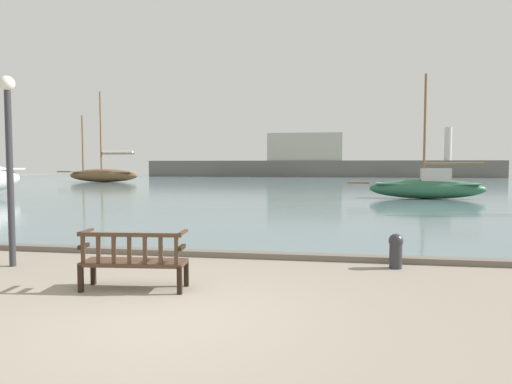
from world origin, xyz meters
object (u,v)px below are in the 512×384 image
at_px(sailboat_far_starboard, 103,174).
at_px(mooring_bollard, 396,249).
at_px(lamp_post, 9,149).
at_px(sailboat_nearest_starboard, 427,187).
at_px(park_bench, 134,260).

distance_m(sailboat_far_starboard, mooring_bollard, 44.21).
bearing_deg(sailboat_far_starboard, mooring_bollard, -55.29).
xyz_separation_m(mooring_bollard, lamp_post, (-7.21, -1.02, 1.86)).
distance_m(sailboat_far_starboard, sailboat_nearest_starboard, 34.82).
xyz_separation_m(park_bench, sailboat_far_starboard, (-20.95, 38.53, 0.45)).
bearing_deg(sailboat_far_starboard, lamp_post, -64.33).
distance_m(park_bench, mooring_bollard, 4.75).
relative_size(park_bench, lamp_post, 0.46).
xyz_separation_m(park_bench, sailboat_nearest_starboard, (8.16, 19.44, 0.26)).
bearing_deg(lamp_post, sailboat_nearest_starboard, 58.57).
bearing_deg(lamp_post, park_bench, -21.37).
relative_size(sailboat_far_starboard, mooring_bollard, 14.60).
bearing_deg(sailboat_nearest_starboard, sailboat_far_starboard, 146.75).
bearing_deg(sailboat_far_starboard, park_bench, -61.46).
bearing_deg(lamp_post, mooring_bollard, 8.03).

